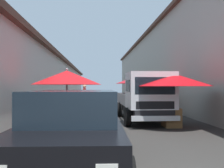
{
  "coord_description": "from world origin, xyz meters",
  "views": [
    {
      "loc": [
        -2.64,
        0.96,
        1.53
      ],
      "look_at": [
        8.08,
        0.27,
        1.64
      ],
      "focal_mm": 39.27,
      "sensor_mm": 36.0,
      "label": 1
    }
  ],
  "objects": [
    {
      "name": "fruit_stall_far_left",
      "position": [
        5.1,
        1.84,
        1.57
      ],
      "size": [
        2.18,
        2.18,
        2.11
      ],
      "color": "#9E9EA3",
      "rests_on": "ground"
    },
    {
      "name": "hatchback_car",
      "position": [
        1.98,
        1.38,
        0.74
      ],
      "size": [
        3.95,
        2.0,
        1.45
      ],
      "color": "black",
      "rests_on": "ground"
    },
    {
      "name": "delivery_truck",
      "position": [
        7.44,
        -1.12,
        1.04
      ],
      "size": [
        4.95,
        2.03,
        2.08
      ],
      "color": "black",
      "rests_on": "ground"
    },
    {
      "name": "building_right_concrete",
      "position": [
        15.75,
        -7.09,
        3.21
      ],
      "size": [
        49.8,
        7.5,
        6.4
      ],
      "color": "#A39E93",
      "rests_on": "ground"
    },
    {
      "name": "fruit_stall_far_right",
      "position": [
        6.29,
        -1.91,
        1.67
      ],
      "size": [
        2.82,
        2.82,
        2.09
      ],
      "color": "#9E9EA3",
      "rests_on": "ground"
    },
    {
      "name": "vendor_in_shade",
      "position": [
        13.81,
        -2.77,
        0.89
      ],
      "size": [
        0.61,
        0.3,
        1.56
      ],
      "color": "#232328",
      "rests_on": "ground"
    },
    {
      "name": "fruit_stall_near_right",
      "position": [
        10.74,
        -1.45,
        1.7
      ],
      "size": [
        2.66,
        2.66,
        2.23
      ],
      "color": "#9E9EA3",
      "rests_on": "ground"
    },
    {
      "name": "ground",
      "position": [
        13.5,
        0.0,
        0.0
      ],
      "size": [
        90.0,
        90.0,
        0.0
      ],
      "primitive_type": "plane",
      "color": "#33302D"
    },
    {
      "name": "building_left_whitewash",
      "position": [
        15.75,
        7.09,
        1.9
      ],
      "size": [
        49.8,
        7.5,
        3.78
      ],
      "color": "silver",
      "rests_on": "ground"
    },
    {
      "name": "vendor_by_crates",
      "position": [
        12.87,
        1.7,
        0.97
      ],
      "size": [
        0.66,
        0.23,
        1.66
      ],
      "color": "navy",
      "rests_on": "ground"
    }
  ]
}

